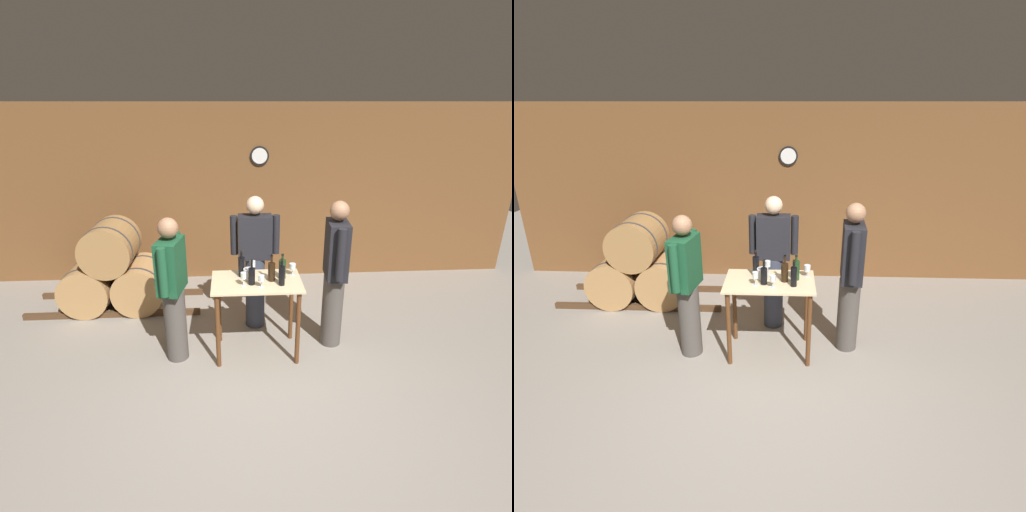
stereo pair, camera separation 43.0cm
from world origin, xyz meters
The scene contains 17 objects.
ground_plane centered at (0.00, 0.00, 0.00)m, with size 14.00×14.00×0.00m, color gray.
back_wall centered at (0.00, 3.02, 1.35)m, with size 8.40×0.08×2.70m.
barrel_rack centered at (-1.95, 2.04, 0.51)m, with size 2.32×0.75×1.25m.
tasting_table centered at (-0.08, 0.83, 0.70)m, with size 0.97×0.62×0.89m.
wine_bottle_far_left centered at (-0.23, 0.97, 1.01)m, with size 0.07×0.07×0.30m.
wine_bottle_left centered at (-0.13, 0.75, 0.99)m, with size 0.07×0.07×0.27m.
wine_bottle_center centered at (0.09, 0.83, 1.00)m, with size 0.08×0.08×0.30m.
wine_bottle_right centered at (0.18, 0.72, 1.01)m, with size 0.07×0.07×0.29m.
wine_bottle_far_right centered at (0.21, 0.88, 1.01)m, with size 0.08×0.08×0.29m.
wine_glass_near_left centered at (-0.22, 0.72, 1.00)m, with size 0.06×0.06×0.15m.
wine_glass_near_center centered at (-0.11, 1.04, 1.00)m, with size 0.06×0.06×0.15m.
wine_glass_near_right centered at (-0.04, 0.67, 0.99)m, with size 0.06×0.06×0.13m.
wine_glass_far_side centered at (0.33, 0.97, 0.99)m, with size 0.07×0.07×0.14m.
ice_bucket centered at (-0.15, 0.88, 0.96)m, with size 0.12×0.12×0.13m.
person_host centered at (0.81, 0.96, 0.92)m, with size 0.25×0.59×1.73m.
person_visitor_with_scarf centered at (-0.05, 1.43, 0.89)m, with size 0.59×0.24×1.69m.
person_visitor_bearded centered at (-0.97, 0.78, 0.86)m, with size 0.29×0.58×1.63m.
Camera 2 is at (0.10, -3.08, 2.71)m, focal length 28.00 mm.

